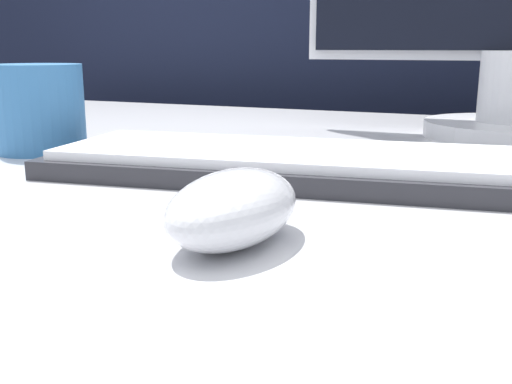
{
  "coord_description": "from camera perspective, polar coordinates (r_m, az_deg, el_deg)",
  "views": [
    {
      "loc": [
        0.13,
        -0.45,
        0.82
      ],
      "look_at": [
        -0.01,
        -0.13,
        0.74
      ],
      "focal_mm": 42.0,
      "sensor_mm": 36.0,
      "label": 1
    }
  ],
  "objects": [
    {
      "name": "partition_panel",
      "position": [
        1.19,
        16.15,
        -0.91
      ],
      "size": [
        5.0,
        0.03,
        1.07
      ],
      "color": "black",
      "rests_on": "ground_plane"
    },
    {
      "name": "computer_mouse_near",
      "position": [
        0.33,
        -2.13,
        -1.52
      ],
      "size": [
        0.07,
        0.11,
        0.04
      ],
      "rotation": [
        0.0,
        0.0,
        -0.07
      ],
      "color": "silver",
      "rests_on": "desk"
    },
    {
      "name": "keyboard",
      "position": [
        0.51,
        2.96,
        2.79
      ],
      "size": [
        0.43,
        0.2,
        0.02
      ],
      "rotation": [
        0.0,
        0.0,
        0.14
      ],
      "color": "#28282D",
      "rests_on": "desk"
    },
    {
      "name": "mug",
      "position": [
        0.67,
        -20.0,
        7.5
      ],
      "size": [
        0.09,
        0.09,
        0.09
      ],
      "color": "teal",
      "rests_on": "desk"
    }
  ]
}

